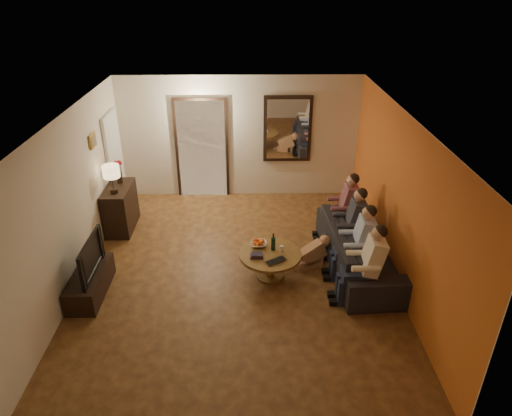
{
  "coord_description": "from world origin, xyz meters",
  "views": [
    {
      "loc": [
        0.19,
        -6.16,
        4.44
      ],
      "look_at": [
        0.3,
        0.3,
        1.05
      ],
      "focal_mm": 32.0,
      "sensor_mm": 36.0,
      "label": 1
    }
  ],
  "objects_px": {
    "sofa": "(359,248)",
    "person_a": "(367,267)",
    "tv_stand": "(90,283)",
    "coffee_table": "(270,265)",
    "dog": "(312,252)",
    "tv": "(85,257)",
    "laptop": "(278,262)",
    "dresser": "(121,208)",
    "person_b": "(358,245)",
    "bowl": "(259,244)",
    "wine_bottle": "(273,241)",
    "table_lamp": "(112,179)",
    "person_c": "(351,226)",
    "person_d": "(344,210)"
  },
  "relations": [
    {
      "from": "tv",
      "to": "wine_bottle",
      "type": "height_order",
      "value": "tv"
    },
    {
      "from": "dog",
      "to": "table_lamp",
      "type": "bearing_deg",
      "value": 141.02
    },
    {
      "from": "tv_stand",
      "to": "person_a",
      "type": "xyz_separation_m",
      "value": [
        4.15,
        -0.25,
        0.41
      ]
    },
    {
      "from": "person_b",
      "to": "coffee_table",
      "type": "xyz_separation_m",
      "value": [
        -1.38,
        0.03,
        -0.38
      ]
    },
    {
      "from": "tv",
      "to": "bowl",
      "type": "xyz_separation_m",
      "value": [
        2.59,
        0.6,
        -0.18
      ]
    },
    {
      "from": "person_b",
      "to": "coffee_table",
      "type": "bearing_deg",
      "value": 178.82
    },
    {
      "from": "dresser",
      "to": "tv_stand",
      "type": "distance_m",
      "value": 2.03
    },
    {
      "from": "dresser",
      "to": "coffee_table",
      "type": "xyz_separation_m",
      "value": [
        2.77,
        -1.64,
        -0.2
      ]
    },
    {
      "from": "tv_stand",
      "to": "sofa",
      "type": "height_order",
      "value": "sofa"
    },
    {
      "from": "tv_stand",
      "to": "person_c",
      "type": "height_order",
      "value": "person_c"
    },
    {
      "from": "wine_bottle",
      "to": "person_d",
      "type": "bearing_deg",
      "value": 38.8
    },
    {
      "from": "dresser",
      "to": "person_d",
      "type": "bearing_deg",
      "value": -6.4
    },
    {
      "from": "person_d",
      "to": "table_lamp",
      "type": "bearing_deg",
      "value": 176.61
    },
    {
      "from": "table_lamp",
      "to": "coffee_table",
      "type": "xyz_separation_m",
      "value": [
        2.77,
        -1.42,
        -0.9
      ]
    },
    {
      "from": "person_d",
      "to": "wine_bottle",
      "type": "relative_size",
      "value": 3.87
    },
    {
      "from": "dresser",
      "to": "person_b",
      "type": "relative_size",
      "value": 0.8
    },
    {
      "from": "person_c",
      "to": "wine_bottle",
      "type": "distance_m",
      "value": 1.41
    },
    {
      "from": "coffee_table",
      "to": "dog",
      "type": "bearing_deg",
      "value": 21.48
    },
    {
      "from": "dresser",
      "to": "coffee_table",
      "type": "distance_m",
      "value": 3.22
    },
    {
      "from": "table_lamp",
      "to": "laptop",
      "type": "height_order",
      "value": "table_lamp"
    },
    {
      "from": "wine_bottle",
      "to": "bowl",
      "type": "bearing_deg",
      "value": 152.45
    },
    {
      "from": "person_a",
      "to": "person_c",
      "type": "xyz_separation_m",
      "value": [
        0.0,
        1.2,
        0.0
      ]
    },
    {
      "from": "wine_bottle",
      "to": "sofa",
      "type": "bearing_deg",
      "value": 6.83
    },
    {
      "from": "tv_stand",
      "to": "coffee_table",
      "type": "xyz_separation_m",
      "value": [
        2.77,
        0.38,
        0.03
      ]
    },
    {
      "from": "dresser",
      "to": "person_c",
      "type": "height_order",
      "value": "person_c"
    },
    {
      "from": "person_b",
      "to": "bowl",
      "type": "bearing_deg",
      "value": 170.97
    },
    {
      "from": "dresser",
      "to": "sofa",
      "type": "bearing_deg",
      "value": -17.81
    },
    {
      "from": "tv",
      "to": "laptop",
      "type": "relative_size",
      "value": 2.98
    },
    {
      "from": "sofa",
      "to": "person_a",
      "type": "xyz_separation_m",
      "value": [
        -0.1,
        -0.9,
        0.24
      ]
    },
    {
      "from": "bowl",
      "to": "table_lamp",
      "type": "bearing_deg",
      "value": 155.18
    },
    {
      "from": "dresser",
      "to": "person_d",
      "type": "distance_m",
      "value": 4.18
    },
    {
      "from": "person_b",
      "to": "tv",
      "type": "bearing_deg",
      "value": -175.12
    },
    {
      "from": "person_b",
      "to": "dog",
      "type": "xyz_separation_m",
      "value": [
        -0.67,
        0.31,
        -0.32
      ]
    },
    {
      "from": "person_d",
      "to": "bowl",
      "type": "bearing_deg",
      "value": -148.66
    },
    {
      "from": "tv_stand",
      "to": "person_a",
      "type": "bearing_deg",
      "value": -3.38
    },
    {
      "from": "person_c",
      "to": "wine_bottle",
      "type": "height_order",
      "value": "person_c"
    },
    {
      "from": "dresser",
      "to": "tv_stand",
      "type": "relative_size",
      "value": 0.84
    },
    {
      "from": "dog",
      "to": "coffee_table",
      "type": "bearing_deg",
      "value": -179.46
    },
    {
      "from": "tv",
      "to": "person_d",
      "type": "height_order",
      "value": "person_d"
    },
    {
      "from": "person_a",
      "to": "dog",
      "type": "xyz_separation_m",
      "value": [
        -0.67,
        0.91,
        -0.32
      ]
    },
    {
      "from": "tv_stand",
      "to": "person_a",
      "type": "distance_m",
      "value": 4.18
    },
    {
      "from": "person_c",
      "to": "coffee_table",
      "type": "relative_size",
      "value": 1.21
    },
    {
      "from": "tv",
      "to": "person_c",
      "type": "xyz_separation_m",
      "value": [
        4.15,
        0.95,
        -0.06
      ]
    },
    {
      "from": "dog",
      "to": "wine_bottle",
      "type": "height_order",
      "value": "wine_bottle"
    },
    {
      "from": "person_a",
      "to": "person_b",
      "type": "xyz_separation_m",
      "value": [
        0.0,
        0.6,
        0.0
      ]
    },
    {
      "from": "tv_stand",
      "to": "dog",
      "type": "relative_size",
      "value": 2.04
    },
    {
      "from": "dresser",
      "to": "table_lamp",
      "type": "xyz_separation_m",
      "value": [
        0.0,
        -0.22,
        0.7
      ]
    },
    {
      "from": "sofa",
      "to": "person_c",
      "type": "relative_size",
      "value": 2.04
    },
    {
      "from": "person_a",
      "to": "laptop",
      "type": "height_order",
      "value": "person_a"
    },
    {
      "from": "tv",
      "to": "laptop",
      "type": "distance_m",
      "value": 2.88
    }
  ]
}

